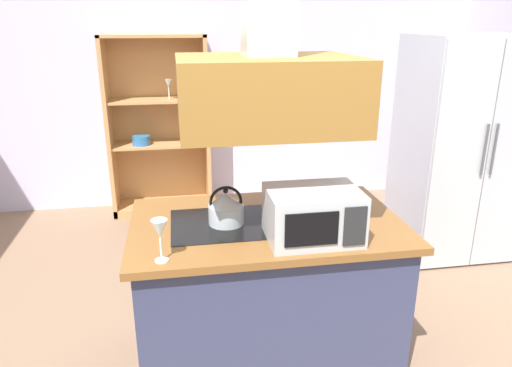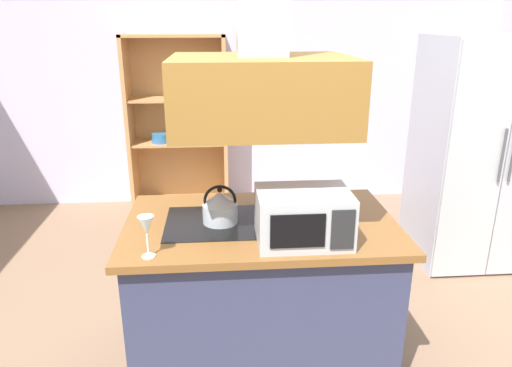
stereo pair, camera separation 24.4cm
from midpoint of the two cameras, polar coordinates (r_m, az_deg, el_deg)
The scene contains 9 objects.
wall_back at distance 5.21m, azimuth -7.51°, elevation 12.27°, with size 6.00×0.12×2.70m, color silver.
kitchen_island at distance 2.84m, azimuth -1.31°, elevation -12.86°, with size 1.49×0.93×0.90m.
range_hood at distance 2.42m, azimuth -1.54°, elevation 13.64°, with size 0.90×0.70×1.28m.
refrigerator at distance 4.32m, azimuth 21.74°, elevation 3.92°, with size 0.90×0.78×1.85m.
dish_cabinet at distance 5.10m, azimuth -12.90°, elevation 5.59°, with size 1.02×0.40×1.82m.
kettle at distance 2.57m, azimuth -6.34°, elevation -3.02°, with size 0.19×0.19×0.21m.
cutting_board at distance 2.77m, azimuth 5.44°, elevation -3.12°, with size 0.34×0.24×0.02m, color tan.
microwave at distance 2.38m, azimuth 3.95°, elevation -3.79°, with size 0.46×0.35×0.26m.
wine_glass_on_counter at distance 2.21m, azimuth -14.64°, elevation -5.59°, with size 0.08×0.08×0.21m.
Camera 1 is at (-0.32, -2.16, 1.95)m, focal length 33.28 mm.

